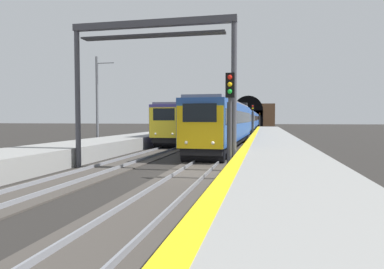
% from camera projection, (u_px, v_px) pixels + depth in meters
% --- Properties ---
extents(ground_plane, '(320.00, 320.00, 0.00)m').
position_uv_depth(ground_plane, '(195.00, 173.00, 16.94)').
color(ground_plane, '#282623').
extents(platform_right, '(112.00, 4.07, 1.04)m').
position_uv_depth(platform_right, '(280.00, 165.00, 16.09)').
color(platform_right, gray).
rests_on(platform_right, ground_plane).
extents(platform_left, '(112.00, 4.07, 1.04)m').
position_uv_depth(platform_left, '(34.00, 158.00, 18.75)').
color(platform_left, gray).
rests_on(platform_left, ground_plane).
extents(platform_right_edge_strip, '(112.00, 0.50, 0.01)m').
position_uv_depth(platform_right_edge_strip, '(242.00, 153.00, 16.43)').
color(platform_right_edge_strip, yellow).
rests_on(platform_right_edge_strip, platform_right).
extents(track_main_line, '(160.00, 2.85, 0.21)m').
position_uv_depth(track_main_line, '(195.00, 172.00, 16.94)').
color(track_main_line, '#423D38').
rests_on(track_main_line, ground_plane).
extents(track_adjacent_line, '(160.00, 2.87, 0.21)m').
position_uv_depth(track_adjacent_line, '(103.00, 169.00, 17.94)').
color(track_adjacent_line, '#423D38').
rests_on(track_adjacent_line, ground_plane).
extents(train_main_approaching, '(84.46, 3.43, 4.99)m').
position_uv_depth(train_main_approaching, '(245.00, 121.00, 60.84)').
color(train_main_approaching, '#264C99').
rests_on(train_main_approaching, ground_plane).
extents(train_adjacent_platform, '(55.66, 3.08, 4.10)m').
position_uv_depth(train_adjacent_platform, '(213.00, 121.00, 56.21)').
color(train_adjacent_platform, navy).
rests_on(train_adjacent_platform, ground_plane).
extents(railway_signal_near, '(0.39, 0.38, 4.62)m').
position_uv_depth(railway_signal_near, '(230.00, 115.00, 14.75)').
color(railway_signal_near, '#38383D').
rests_on(railway_signal_near, ground_plane).
extents(railway_signal_mid, '(0.39, 0.38, 4.47)m').
position_uv_depth(railway_signal_mid, '(253.00, 119.00, 43.68)').
color(railway_signal_mid, '#38383D').
rests_on(railway_signal_mid, ground_plane).
extents(railway_signal_far, '(0.39, 0.38, 4.71)m').
position_uv_depth(railway_signal_far, '(260.00, 118.00, 114.25)').
color(railway_signal_far, '#4C4C54').
rests_on(railway_signal_far, ground_plane).
extents(overhead_signal_gantry, '(0.70, 8.80, 7.77)m').
position_uv_depth(overhead_signal_gantry, '(152.00, 58.00, 17.89)').
color(overhead_signal_gantry, '#3F3F47').
rests_on(overhead_signal_gantry, ground_plane).
extents(tunnel_portal, '(2.49, 19.06, 11.03)m').
position_uv_depth(tunnel_portal, '(248.00, 115.00, 125.98)').
color(tunnel_portal, brown).
rests_on(tunnel_portal, ground_plane).
extents(catenary_mast_near, '(0.22, 2.28, 7.36)m').
position_uv_depth(catenary_mast_near, '(204.00, 114.00, 84.84)').
color(catenary_mast_near, '#595B60').
rests_on(catenary_mast_near, ground_plane).
extents(catenary_mast_far, '(0.22, 1.76, 8.21)m').
position_uv_depth(catenary_mast_far, '(97.00, 102.00, 30.88)').
color(catenary_mast_far, '#595B60').
rests_on(catenary_mast_far, ground_plane).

